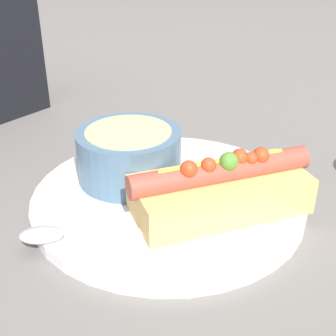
% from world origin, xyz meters
% --- Properties ---
extents(ground_plane, '(4.00, 4.00, 0.00)m').
position_xyz_m(ground_plane, '(0.00, 0.00, 0.00)').
color(ground_plane, slate).
extents(dinner_plate, '(0.28, 0.28, 0.01)m').
position_xyz_m(dinner_plate, '(0.00, 0.00, 0.01)').
color(dinner_plate, white).
rests_on(dinner_plate, ground_plane).
extents(hot_dog, '(0.18, 0.15, 0.06)m').
position_xyz_m(hot_dog, '(0.01, -0.06, 0.04)').
color(hot_dog, '#DBAD60').
rests_on(hot_dog, dinner_plate).
extents(soup_bowl, '(0.11, 0.11, 0.06)m').
position_xyz_m(soup_bowl, '(0.00, 0.05, 0.04)').
color(soup_bowl, slate).
rests_on(soup_bowl, dinner_plate).
extents(spoon, '(0.12, 0.13, 0.01)m').
position_xyz_m(spoon, '(-0.12, 0.02, 0.02)').
color(spoon, '#B7B7BC').
rests_on(spoon, dinner_plate).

